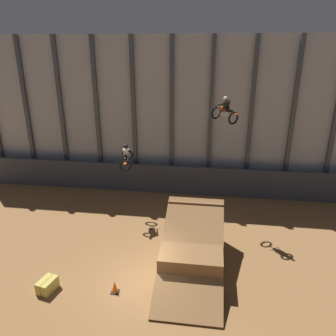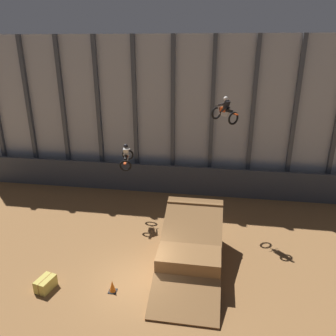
{
  "view_description": "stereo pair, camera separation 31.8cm",
  "coord_description": "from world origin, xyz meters",
  "px_view_note": "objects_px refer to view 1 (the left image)",
  "views": [
    {
      "loc": [
        2.94,
        -11.97,
        10.32
      ],
      "look_at": [
        0.41,
        6.16,
        3.45
      ],
      "focal_mm": 35.0,
      "sensor_mm": 36.0,
      "label": 1
    },
    {
      "loc": [
        3.25,
        -11.92,
        10.32
      ],
      "look_at": [
        0.41,
        6.16,
        3.45
      ],
      "focal_mm": 35.0,
      "sensor_mm": 36.0,
      "label": 2
    }
  ],
  "objects_px": {
    "dirt_ramp": "(193,245)",
    "rider_bike_right_air": "(225,111)",
    "hay_bale_trackside": "(47,285)",
    "rider_bike_left_air": "(126,157)",
    "traffic_cone_near_ramp": "(115,287)"
  },
  "relations": [
    {
      "from": "rider_bike_right_air",
      "to": "traffic_cone_near_ramp",
      "type": "bearing_deg",
      "value": -164.72
    },
    {
      "from": "rider_bike_right_air",
      "to": "hay_bale_trackside",
      "type": "bearing_deg",
      "value": -177.61
    },
    {
      "from": "dirt_ramp",
      "to": "rider_bike_right_air",
      "type": "distance_m",
      "value": 7.54
    },
    {
      "from": "dirt_ramp",
      "to": "rider_bike_right_air",
      "type": "xyz_separation_m",
      "value": [
        1.33,
        4.39,
        5.98
      ]
    },
    {
      "from": "hay_bale_trackside",
      "to": "dirt_ramp",
      "type": "bearing_deg",
      "value": 26.52
    },
    {
      "from": "rider_bike_right_air",
      "to": "hay_bale_trackside",
      "type": "xyz_separation_m",
      "value": [
        -7.62,
        -7.52,
        -6.58
      ]
    },
    {
      "from": "rider_bike_right_air",
      "to": "hay_bale_trackside",
      "type": "relative_size",
      "value": 1.62
    },
    {
      "from": "traffic_cone_near_ramp",
      "to": "hay_bale_trackside",
      "type": "xyz_separation_m",
      "value": [
        -3.02,
        -0.3,
        -0.0
      ]
    },
    {
      "from": "traffic_cone_near_ramp",
      "to": "dirt_ramp",
      "type": "bearing_deg",
      "value": 40.99
    },
    {
      "from": "rider_bike_left_air",
      "to": "hay_bale_trackside",
      "type": "height_order",
      "value": "rider_bike_left_air"
    },
    {
      "from": "dirt_ramp",
      "to": "rider_bike_right_air",
      "type": "relative_size",
      "value": 3.89
    },
    {
      "from": "rider_bike_left_air",
      "to": "rider_bike_right_air",
      "type": "relative_size",
      "value": 1.14
    },
    {
      "from": "dirt_ramp",
      "to": "rider_bike_left_air",
      "type": "bearing_deg",
      "value": 136.43
    },
    {
      "from": "hay_bale_trackside",
      "to": "rider_bike_right_air",
      "type": "bearing_deg",
      "value": 44.63
    },
    {
      "from": "dirt_ramp",
      "to": "traffic_cone_near_ramp",
      "type": "relative_size",
      "value": 10.95
    }
  ]
}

